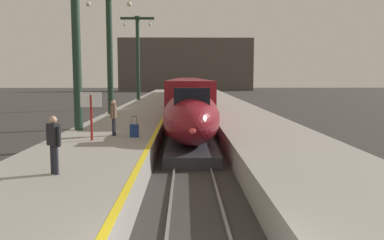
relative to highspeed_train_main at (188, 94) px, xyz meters
name	(u,v)px	position (x,y,z in m)	size (l,w,h in m)	color
platform_left	(137,119)	(-4.05, -12.90, -1.43)	(4.80, 110.00, 1.05)	gray
platform_right	(241,119)	(4.05, -12.90, -1.43)	(4.80, 110.00, 1.05)	gray
platform_left_safety_stripe	(166,113)	(-1.77, -12.90, -0.90)	(0.20, 107.80, 0.01)	yellow
rail_main_left	(180,121)	(-0.75, -10.15, -1.89)	(0.08, 110.00, 0.12)	slate
rail_main_right	(197,121)	(0.75, -10.15, -1.89)	(0.08, 110.00, 0.12)	slate
highspeed_train_main	(188,94)	(0.00, 0.00, 0.00)	(2.92, 57.55, 3.60)	maroon
station_column_mid	(75,13)	(-5.90, -22.90, 5.12)	(4.00, 0.68, 10.12)	#1E3828
station_column_far	(109,41)	(-5.90, -13.61, 4.55)	(4.00, 0.68, 9.05)	#1E3828
station_column_distant	(138,50)	(-5.90, 4.53, 4.98)	(4.00, 0.68, 9.87)	#1E3828
passenger_near_edge	(114,115)	(-3.68, -25.01, 0.09)	(0.26, 0.57, 1.69)	#23232D
passenger_mid_platform	(54,140)	(-4.07, -32.57, 0.09)	(0.48, 0.40, 1.69)	#23232D
rolling_suitcase	(134,131)	(-2.66, -25.50, -0.60)	(0.40, 0.22, 0.98)	navy
departure_info_board	(91,106)	(-4.41, -26.43, 0.61)	(0.90, 0.10, 2.12)	maroon
terminus_back_wall	(186,64)	(0.00, 64.35, 5.05)	(36.00, 2.00, 14.00)	#4C4742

